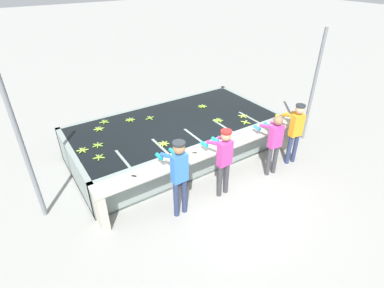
# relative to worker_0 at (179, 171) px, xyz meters

# --- Properties ---
(ground_plane) EXTENTS (80.00, 80.00, 0.00)m
(ground_plane) POSITION_rel_worker_0_xyz_m (1.18, 0.30, -1.08)
(ground_plane) COLOR #999993
(ground_plane) RESTS_ON ground
(wash_tank) EXTENTS (5.55, 2.81, 0.92)m
(wash_tank) POSITION_rel_worker_0_xyz_m (1.18, 2.14, -0.63)
(wash_tank) COLOR gray
(wash_tank) RESTS_ON ground
(work_ledge) EXTENTS (5.55, 0.45, 0.92)m
(work_ledge) POSITION_rel_worker_0_xyz_m (1.18, 0.52, -0.41)
(work_ledge) COLOR #B7B2A3
(work_ledge) RESTS_ON ground
(worker_0) EXTENTS (0.42, 0.73, 1.76)m
(worker_0) POSITION_rel_worker_0_xyz_m (0.00, 0.00, 0.00)
(worker_0) COLOR navy
(worker_0) RESTS_ON ground
(worker_1) EXTENTS (0.43, 0.73, 1.66)m
(worker_1) POSITION_rel_worker_0_xyz_m (1.13, 0.01, -0.08)
(worker_1) COLOR #38383D
(worker_1) RESTS_ON ground
(worker_2) EXTENTS (0.45, 0.72, 1.60)m
(worker_2) POSITION_rel_worker_0_xyz_m (2.63, -0.04, -0.13)
(worker_2) COLOR #38383D
(worker_2) RESTS_ON ground
(worker_3) EXTENTS (0.47, 0.74, 1.66)m
(worker_3) POSITION_rel_worker_0_xyz_m (3.44, 0.02, -0.08)
(worker_3) COLOR navy
(worker_3) RESTS_ON ground
(banana_bunch_floating_0) EXTENTS (0.28, 0.28, 0.08)m
(banana_bunch_floating_0) POSITION_rel_worker_0_xyz_m (2.36, 2.54, -0.15)
(banana_bunch_floating_0) COLOR #7FAD33
(banana_bunch_floating_0) RESTS_ON wash_tank
(banana_bunch_floating_1) EXTENTS (0.28, 0.28, 0.08)m
(banana_bunch_floating_1) POSITION_rel_worker_0_xyz_m (0.37, 1.30, -0.15)
(banana_bunch_floating_1) COLOR #93BC3D
(banana_bunch_floating_1) RESTS_ON wash_tank
(banana_bunch_floating_2) EXTENTS (0.26, 0.26, 0.08)m
(banana_bunch_floating_2) POSITION_rel_worker_0_xyz_m (2.73, 1.06, -0.15)
(banana_bunch_floating_2) COLOR #93BC3D
(banana_bunch_floating_2) RESTS_ON wash_tank
(banana_bunch_floating_3) EXTENTS (0.27, 0.28, 0.08)m
(banana_bunch_floating_3) POSITION_rel_worker_0_xyz_m (-1.08, 1.58, -0.15)
(banana_bunch_floating_3) COLOR #7FAD33
(banana_bunch_floating_3) RESTS_ON wash_tank
(banana_bunch_floating_4) EXTENTS (0.28, 0.27, 0.08)m
(banana_bunch_floating_4) POSITION_rel_worker_0_xyz_m (2.92, 1.38, -0.15)
(banana_bunch_floating_4) COLOR #9EC642
(banana_bunch_floating_4) RESTS_ON wash_tank
(banana_bunch_floating_5) EXTENTS (0.28, 0.28, 0.08)m
(banana_bunch_floating_5) POSITION_rel_worker_0_xyz_m (2.18, 1.55, -0.15)
(banana_bunch_floating_5) COLOR #7FAD33
(banana_bunch_floating_5) RESTS_ON wash_tank
(banana_bunch_floating_6) EXTENTS (0.28, 0.27, 0.08)m
(banana_bunch_floating_6) POSITION_rel_worker_0_xyz_m (-0.94, 2.09, -0.15)
(banana_bunch_floating_6) COLOR #75A333
(banana_bunch_floating_6) RESTS_ON wash_tank
(banana_bunch_floating_7) EXTENTS (0.28, 0.28, 0.08)m
(banana_bunch_floating_7) POSITION_rel_worker_0_xyz_m (-1.30, 2.07, -0.15)
(banana_bunch_floating_7) COLOR #93BC3D
(banana_bunch_floating_7) RESTS_ON wash_tank
(banana_bunch_floating_8) EXTENTS (0.27, 0.27, 0.08)m
(banana_bunch_floating_8) POSITION_rel_worker_0_xyz_m (-0.41, 3.16, -0.15)
(banana_bunch_floating_8) COLOR #75A333
(banana_bunch_floating_8) RESTS_ON wash_tank
(banana_bunch_floating_9) EXTENTS (0.28, 0.28, 0.08)m
(banana_bunch_floating_9) POSITION_rel_worker_0_xyz_m (0.71, 2.70, -0.15)
(banana_bunch_floating_9) COLOR #75A333
(banana_bunch_floating_9) RESTS_ON wash_tank
(banana_bunch_floating_10) EXTENTS (0.28, 0.27, 0.08)m
(banana_bunch_floating_10) POSITION_rel_worker_0_xyz_m (-0.66, 2.86, -0.15)
(banana_bunch_floating_10) COLOR #93BC3D
(banana_bunch_floating_10) RESTS_ON wash_tank
(banana_bunch_floating_11) EXTENTS (0.28, 0.28, 0.08)m
(banana_bunch_floating_11) POSITION_rel_worker_0_xyz_m (0.22, 2.89, -0.15)
(banana_bunch_floating_11) COLOR #75A333
(banana_bunch_floating_11) RESTS_ON wash_tank
(knife_0) EXTENTS (0.31, 0.21, 0.02)m
(knife_0) POSITION_rel_worker_0_xyz_m (0.82, 0.54, -0.15)
(knife_0) COLOR silver
(knife_0) RESTS_ON work_ledge
(knife_1) EXTENTS (0.26, 0.27, 0.02)m
(knife_1) POSITION_rel_worker_0_xyz_m (-0.67, 0.49, -0.15)
(knife_1) COLOR silver
(knife_1) RESTS_ON work_ledge
(support_post_left) EXTENTS (0.09, 0.09, 3.20)m
(support_post_left) POSITION_rel_worker_0_xyz_m (-2.41, 1.52, 0.52)
(support_post_left) COLOR slate
(support_post_left) RESTS_ON ground
(support_post_right) EXTENTS (0.09, 0.09, 3.20)m
(support_post_right) POSITION_rel_worker_0_xyz_m (4.78, 0.64, 0.52)
(support_post_right) COLOR slate
(support_post_right) RESTS_ON ground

